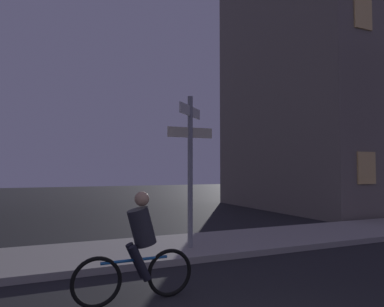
% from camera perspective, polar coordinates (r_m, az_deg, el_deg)
% --- Properties ---
extents(sidewalk_kerb, '(40.00, 2.55, 0.14)m').
position_cam_1_polar(sidewalk_kerb, '(8.40, -11.02, -15.41)').
color(sidewalk_kerb, '#9E9991').
rests_on(sidewalk_kerb, ground_plane).
extents(signpost, '(1.13, 0.90, 3.53)m').
position_cam_1_polar(signpost, '(8.29, -0.29, -0.80)').
color(signpost, gray).
rests_on(signpost, sidewalk_kerb).
extents(cyclist, '(1.82, 0.33, 1.61)m').
position_cam_1_polar(cyclist, '(5.47, -8.63, -15.14)').
color(cyclist, black).
rests_on(cyclist, ground_plane).
extents(building_right_block, '(10.08, 9.15, 20.58)m').
position_cam_1_polar(building_right_block, '(22.16, 22.88, 19.73)').
color(building_right_block, slate).
rests_on(building_right_block, ground_plane).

